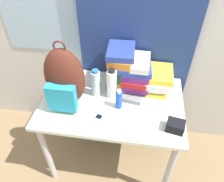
{
  "coord_description": "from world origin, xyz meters",
  "views": [
    {
      "loc": [
        0.18,
        -0.82,
        1.93
      ],
      "look_at": [
        0.0,
        0.35,
        0.85
      ],
      "focal_mm": 35.0,
      "sensor_mm": 36.0,
      "label": 1
    }
  ],
  "objects_px": {
    "sports_bottle": "(112,84)",
    "sunglasses_case": "(131,100)",
    "book_stack_left": "(121,67)",
    "water_bottle": "(96,83)",
    "backpack": "(65,80)",
    "cell_phone": "(99,117)",
    "camera_pouch": "(175,126)",
    "sunscreen_bottle": "(119,99)",
    "book_stack_right": "(158,80)",
    "book_stack_center": "(137,73)"
  },
  "relations": [
    {
      "from": "sports_bottle",
      "to": "sunglasses_case",
      "type": "height_order",
      "value": "sports_bottle"
    },
    {
      "from": "book_stack_left",
      "to": "sports_bottle",
      "type": "relative_size",
      "value": 1.31
    },
    {
      "from": "book_stack_left",
      "to": "water_bottle",
      "type": "bearing_deg",
      "value": -139.16
    },
    {
      "from": "backpack",
      "to": "sunglasses_case",
      "type": "xyz_separation_m",
      "value": [
        0.47,
        0.08,
        -0.2
      ]
    },
    {
      "from": "cell_phone",
      "to": "camera_pouch",
      "type": "distance_m",
      "value": 0.52
    },
    {
      "from": "sunglasses_case",
      "to": "camera_pouch",
      "type": "height_order",
      "value": "camera_pouch"
    },
    {
      "from": "sunscreen_bottle",
      "to": "water_bottle",
      "type": "bearing_deg",
      "value": 149.89
    },
    {
      "from": "book_stack_left",
      "to": "cell_phone",
      "type": "distance_m",
      "value": 0.44
    },
    {
      "from": "water_bottle",
      "to": "cell_phone",
      "type": "xyz_separation_m",
      "value": [
        0.07,
        -0.24,
        -0.1
      ]
    },
    {
      "from": "book_stack_right",
      "to": "water_bottle",
      "type": "bearing_deg",
      "value": -161.88
    },
    {
      "from": "book_stack_left",
      "to": "book_stack_right",
      "type": "relative_size",
      "value": 1.19
    },
    {
      "from": "book_stack_center",
      "to": "water_bottle",
      "type": "bearing_deg",
      "value": -153.08
    },
    {
      "from": "water_bottle",
      "to": "sports_bottle",
      "type": "height_order",
      "value": "sports_bottle"
    },
    {
      "from": "book_stack_center",
      "to": "sports_bottle",
      "type": "bearing_deg",
      "value": -139.05
    },
    {
      "from": "sports_bottle",
      "to": "sunglasses_case",
      "type": "relative_size",
      "value": 1.64
    },
    {
      "from": "sunscreen_bottle",
      "to": "backpack",
      "type": "bearing_deg",
      "value": -178.07
    },
    {
      "from": "sports_bottle",
      "to": "camera_pouch",
      "type": "bearing_deg",
      "value": -28.94
    },
    {
      "from": "sunscreen_bottle",
      "to": "camera_pouch",
      "type": "distance_m",
      "value": 0.43
    },
    {
      "from": "backpack",
      "to": "book_stack_left",
      "type": "relative_size",
      "value": 1.54
    },
    {
      "from": "sunscreen_bottle",
      "to": "camera_pouch",
      "type": "relative_size",
      "value": 1.26
    },
    {
      "from": "water_bottle",
      "to": "book_stack_center",
      "type": "bearing_deg",
      "value": 26.92
    },
    {
      "from": "book_stack_right",
      "to": "camera_pouch",
      "type": "xyz_separation_m",
      "value": [
        0.12,
        -0.41,
        -0.05
      ]
    },
    {
      "from": "book_stack_left",
      "to": "backpack",
      "type": "bearing_deg",
      "value": -143.1
    },
    {
      "from": "book_stack_left",
      "to": "book_stack_center",
      "type": "height_order",
      "value": "book_stack_left"
    },
    {
      "from": "backpack",
      "to": "book_stack_left",
      "type": "height_order",
      "value": "backpack"
    },
    {
      "from": "book_stack_left",
      "to": "water_bottle",
      "type": "distance_m",
      "value": 0.24
    },
    {
      "from": "book_stack_right",
      "to": "sunglasses_case",
      "type": "xyz_separation_m",
      "value": [
        -0.19,
        -0.19,
        -0.07
      ]
    },
    {
      "from": "book_stack_left",
      "to": "camera_pouch",
      "type": "xyz_separation_m",
      "value": [
        0.41,
        -0.41,
        -0.14
      ]
    },
    {
      "from": "book_stack_right",
      "to": "sunglasses_case",
      "type": "distance_m",
      "value": 0.28
    },
    {
      "from": "book_stack_center",
      "to": "cell_phone",
      "type": "height_order",
      "value": "book_stack_center"
    },
    {
      "from": "water_bottle",
      "to": "book_stack_right",
      "type": "bearing_deg",
      "value": 18.12
    },
    {
      "from": "book_stack_right",
      "to": "cell_phone",
      "type": "xyz_separation_m",
      "value": [
        -0.4,
        -0.4,
        -0.08
      ]
    },
    {
      "from": "book_stack_left",
      "to": "cell_phone",
      "type": "xyz_separation_m",
      "value": [
        -0.1,
        -0.39,
        -0.16
      ]
    },
    {
      "from": "backpack",
      "to": "camera_pouch",
      "type": "relative_size",
      "value": 3.94
    },
    {
      "from": "sunscreen_bottle",
      "to": "book_stack_right",
      "type": "bearing_deg",
      "value": 43.37
    },
    {
      "from": "backpack",
      "to": "book_stack_center",
      "type": "height_order",
      "value": "backpack"
    },
    {
      "from": "sports_bottle",
      "to": "book_stack_left",
      "type": "bearing_deg",
      "value": 70.83
    },
    {
      "from": "book_stack_right",
      "to": "cell_phone",
      "type": "relative_size",
      "value": 2.91
    },
    {
      "from": "sunscreen_bottle",
      "to": "sunglasses_case",
      "type": "bearing_deg",
      "value": 38.23
    },
    {
      "from": "book_stack_center",
      "to": "sunglasses_case",
      "type": "relative_size",
      "value": 1.83
    },
    {
      "from": "cell_phone",
      "to": "sports_bottle",
      "type": "bearing_deg",
      "value": 77.76
    },
    {
      "from": "book_stack_left",
      "to": "book_stack_center",
      "type": "bearing_deg",
      "value": 0.18
    },
    {
      "from": "book_stack_center",
      "to": "camera_pouch",
      "type": "height_order",
      "value": "book_stack_center"
    },
    {
      "from": "book_stack_center",
      "to": "camera_pouch",
      "type": "xyz_separation_m",
      "value": [
        0.29,
        -0.41,
        -0.09
      ]
    },
    {
      "from": "water_bottle",
      "to": "camera_pouch",
      "type": "xyz_separation_m",
      "value": [
        0.59,
        -0.26,
        -0.08
      ]
    },
    {
      "from": "sports_bottle",
      "to": "cell_phone",
      "type": "bearing_deg",
      "value": -102.24
    },
    {
      "from": "cell_phone",
      "to": "camera_pouch",
      "type": "height_order",
      "value": "camera_pouch"
    },
    {
      "from": "sunscreen_bottle",
      "to": "sunglasses_case",
      "type": "distance_m",
      "value": 0.13
    },
    {
      "from": "book_stack_center",
      "to": "sports_bottle",
      "type": "height_order",
      "value": "book_stack_center"
    },
    {
      "from": "book_stack_left",
      "to": "water_bottle",
      "type": "height_order",
      "value": "book_stack_left"
    }
  ]
}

